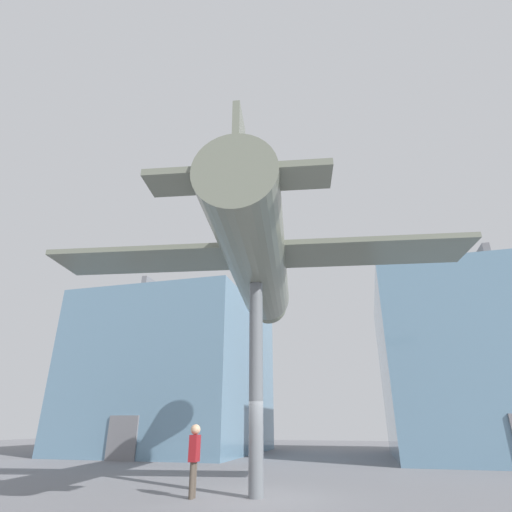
% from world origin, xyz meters
% --- Properties ---
extents(ground_plane, '(80.00, 80.00, 0.00)m').
position_xyz_m(ground_plane, '(0.00, 0.00, 0.00)').
color(ground_plane, slate).
extents(glass_pavilion_left, '(11.49, 12.88, 10.80)m').
position_xyz_m(glass_pavilion_left, '(-10.12, 15.67, 5.11)').
color(glass_pavilion_left, '#60849E').
rests_on(glass_pavilion_left, ground_plane).
extents(glass_pavilion_right, '(11.49, 12.88, 10.80)m').
position_xyz_m(glass_pavilion_right, '(10.12, 15.67, 5.11)').
color(glass_pavilion_right, '#60849E').
rests_on(glass_pavilion_right, ground_plane).
extents(support_pylon_central, '(0.43, 0.43, 6.19)m').
position_xyz_m(support_pylon_central, '(0.00, 0.00, 3.09)').
color(support_pylon_central, slate).
rests_on(support_pylon_central, ground_plane).
extents(suspended_airplane, '(14.17, 12.03, 3.12)m').
position_xyz_m(suspended_airplane, '(-0.06, 0.34, 7.22)').
color(suspended_airplane, slate).
rests_on(suspended_airplane, support_pylon_central).
extents(visitor_person, '(0.28, 0.41, 1.87)m').
position_xyz_m(visitor_person, '(-1.67, -0.52, 1.10)').
color(visitor_person, '#4C4238').
rests_on(visitor_person, ground_plane).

